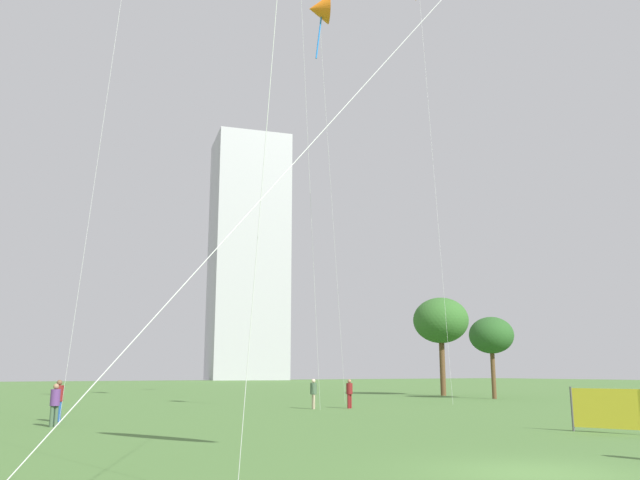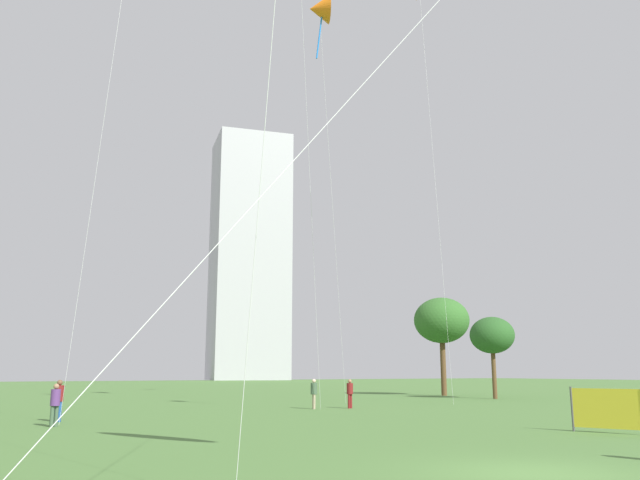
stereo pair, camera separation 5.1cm
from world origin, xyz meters
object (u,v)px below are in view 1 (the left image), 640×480
person_standing_1 (313,392)px  person_standing_2 (58,398)px  park_tree_0 (491,336)px  park_tree_2 (441,321)px  person_standing_0 (349,392)px  distant_highrise_0 (248,256)px  person_standing_4 (55,402)px  event_banner (607,409)px  kite_flying_4 (319,10)px

person_standing_1 → person_standing_2: bearing=119.8°
park_tree_0 → park_tree_2: bearing=80.8°
person_standing_0 → distant_highrise_0: size_ratio=0.03×
person_standing_4 → person_standing_1: bearing=6.9°
distant_highrise_0 → park_tree_2: bearing=-91.9°
distant_highrise_0 → event_banner: bearing=-96.1°
park_tree_2 → distant_highrise_0: distant_highrise_0 is taller
park_tree_0 → distant_highrise_0: distant_highrise_0 is taller
kite_flying_4 → park_tree_0: bearing=8.1°
person_standing_1 → distant_highrise_0: (48.34, 116.69, 29.84)m
park_tree_2 → event_banner: 35.65m
park_tree_2 → event_banner: (-18.70, -29.82, -5.70)m
person_standing_0 → person_standing_4: person_standing_0 is taller
person_standing_0 → kite_flying_4: (-0.35, 2.88, 25.58)m
person_standing_1 → park_tree_0: size_ratio=0.26×
person_standing_4 → event_banner: (16.03, -12.44, -0.12)m
person_standing_2 → person_standing_4: 2.62m
person_standing_4 → park_tree_2: (34.72, 17.38, 5.58)m
person_standing_4 → distant_highrise_0: 140.52m
kite_flying_4 → park_tree_2: kite_flying_4 is taller
person_standing_2 → park_tree_2: park_tree_2 is taller
person_standing_0 → kite_flying_4: kite_flying_4 is taller
kite_flying_4 → distant_highrise_0: (46.58, 114.31, 4.28)m
park_tree_0 → event_banner: bearing=-127.8°
event_banner → person_standing_2: bearing=135.9°
park_tree_2 → park_tree_0: bearing=-99.2°
person_standing_0 → person_standing_4: size_ratio=1.01×
kite_flying_4 → park_tree_0: (17.20, 2.44, -21.68)m
person_standing_1 → event_banner: 17.85m
person_standing_1 → park_tree_0: 19.94m
person_standing_2 → distant_highrise_0: bearing=-79.4°
park_tree_2 → distant_highrise_0: size_ratio=0.14×
person_standing_4 → park_tree_2: bearing=13.3°
person_standing_0 → person_standing_2: bearing=-8.7°
person_standing_2 → event_banner: 21.57m
person_standing_4 → distant_highrise_0: size_ratio=0.03×
person_standing_2 → park_tree_0: park_tree_0 is taller
person_standing_1 → event_banner: size_ratio=0.73×
person_standing_2 → kite_flying_4: size_ratio=0.06×
person_standing_1 → person_standing_2: size_ratio=0.96×
person_standing_1 → person_standing_4: bearing=128.8°
person_standing_2 → distant_highrise_0: size_ratio=0.03×
person_standing_1 → person_standing_2: person_standing_2 is taller
person_standing_0 → park_tree_0: size_ratio=0.26×
distant_highrise_0 → park_tree_0: bearing=-91.6°
kite_flying_4 → park_tree_2: 28.82m
kite_flying_4 → distant_highrise_0: 123.51m
park_tree_0 → event_banner: park_tree_0 is taller
person_standing_0 → person_standing_1: bearing=-30.1°
kite_flying_4 → event_banner: kite_flying_4 is taller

